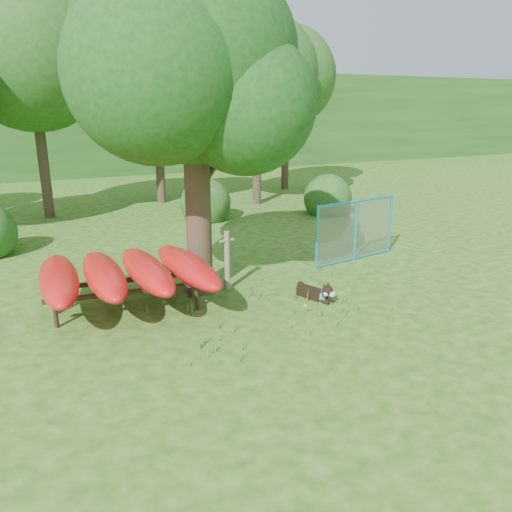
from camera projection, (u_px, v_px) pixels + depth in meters
name	position (u px, v px, depth m)	size (l,w,h in m)	color
ground	(274.00, 325.00, 9.30)	(80.00, 80.00, 0.00)	#255110
oak_tree	(191.00, 70.00, 9.81)	(5.12, 4.74, 6.89)	#33261C
wooden_post	(227.00, 259.00, 10.94)	(0.37, 0.15, 1.33)	#6A624F
kayak_rack	(125.00, 273.00, 9.71)	(3.28, 3.37, 1.05)	black
husky_dog	(317.00, 292.00, 10.50)	(0.49, 0.99, 0.45)	black
fence_section	(356.00, 230.00, 13.02)	(2.74, 0.51, 2.69)	teal
wildflower_clump	(305.00, 307.00, 9.71)	(0.10, 0.08, 0.21)	#3D7C28
bg_tree_b	(30.00, 54.00, 16.75)	(5.20, 5.20, 8.22)	#33261C
bg_tree_c	(156.00, 101.00, 19.93)	(4.00, 4.00, 6.12)	#33261C
bg_tree_d	(257.00, 75.00, 19.39)	(4.80, 4.80, 7.50)	#33261C
bg_tree_e	(286.00, 77.00, 23.19)	(4.60, 4.60, 7.55)	#33261C
shrub_right	(327.00, 214.00, 18.91)	(1.80, 1.80, 1.80)	#1D4D18
shrub_mid	(206.00, 220.00, 17.88)	(1.80, 1.80, 1.80)	#1D4D18
wooded_hillside	(74.00, 121.00, 32.54)	(80.00, 12.00, 6.00)	#1D4D18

